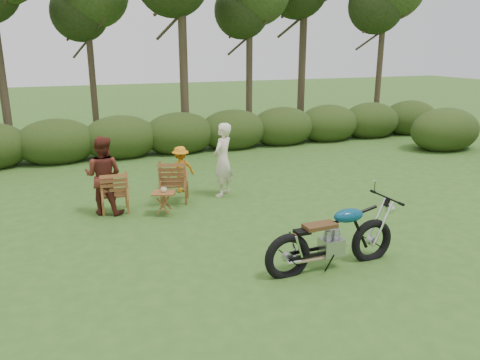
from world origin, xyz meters
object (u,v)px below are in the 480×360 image
object	(u,v)px
child	(182,192)
adult_a	(223,195)
motorcycle	(330,267)
adult_b	(106,213)
lawn_chair_left	(116,212)
lawn_chair_right	(175,201)
cup	(164,190)
side_table	(164,203)

from	to	relation	value
child	adult_a	bearing A→B (deg)	129.99
motorcycle	adult_b	distance (m)	5.23
motorcycle	lawn_chair_left	world-z (taller)	motorcycle
lawn_chair_left	adult_b	distance (m)	0.21
adult_a	adult_b	world-z (taller)	adult_a
lawn_chair_right	child	distance (m)	0.80
cup	adult_b	world-z (taller)	adult_b
lawn_chair_left	child	bearing A→B (deg)	-148.54
motorcycle	adult_a	world-z (taller)	adult_a
lawn_chair_left	adult_b	bearing A→B (deg)	7.60
lawn_chair_right	lawn_chair_left	size ratio (longest dim) A/B	1.08
lawn_chair_left	adult_b	world-z (taller)	adult_b
lawn_chair_right	side_table	bearing A→B (deg)	80.78
motorcycle	cup	xyz separation A→B (m)	(-2.05, 3.53, 0.57)
adult_b	child	distance (m)	2.18
adult_a	cup	bearing A→B (deg)	-16.27
side_table	child	xyz separation A→B (m)	(0.78, 1.52, -0.26)
side_table	cup	bearing A→B (deg)	43.07
cup	child	bearing A→B (deg)	63.04
adult_a	adult_b	size ratio (longest dim) A/B	1.04
adult_a	lawn_chair_right	bearing A→B (deg)	-40.83
side_table	child	bearing A→B (deg)	62.89
lawn_chair_left	adult_a	world-z (taller)	adult_a
cup	child	world-z (taller)	cup
adult_b	lawn_chair_left	bearing A→B (deg)	-147.91
motorcycle	lawn_chair_left	bearing A→B (deg)	125.24
cup	motorcycle	bearing A→B (deg)	-59.91
child	motorcycle	bearing A→B (deg)	90.74
lawn_chair_left	cup	bearing A→B (deg)	153.07
lawn_chair_left	child	size ratio (longest dim) A/B	0.83
side_table	adult_b	xyz separation A→B (m)	(-1.19, 0.58, -0.26)
cup	child	size ratio (longest dim) A/B	0.11
adult_a	adult_b	xyz separation A→B (m)	(-2.86, -0.27, 0.00)
adult_a	side_table	bearing A→B (deg)	-16.16
adult_a	child	distance (m)	1.11
motorcycle	lawn_chair_left	xyz separation A→B (m)	(-3.04, 4.12, 0.00)
lawn_chair_right	cup	xyz separation A→B (m)	(-0.42, -0.80, 0.57)
motorcycle	lawn_chair_right	world-z (taller)	motorcycle
lawn_chair_left	adult_b	xyz separation A→B (m)	(-0.21, -0.01, 0.00)
child	side_table	bearing A→B (deg)	49.43
child	adult_b	bearing A→B (deg)	12.03
lawn_chair_right	child	bearing A→B (deg)	-96.59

